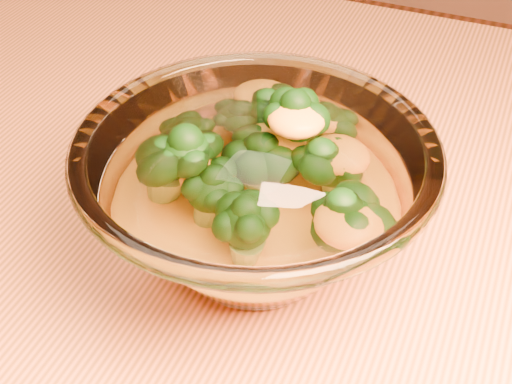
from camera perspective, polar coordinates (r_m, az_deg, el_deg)
table at (r=0.59m, az=8.92°, el=-12.52°), size 1.20×0.80×0.75m
glass_bowl at (r=0.47m, az=0.00°, el=-0.47°), size 0.24×0.24×0.10m
cheese_sauce at (r=0.49m, az=0.00°, el=-2.45°), size 0.14×0.14×0.04m
broccoli_heap at (r=0.47m, az=0.67°, el=2.08°), size 0.17×0.15×0.08m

